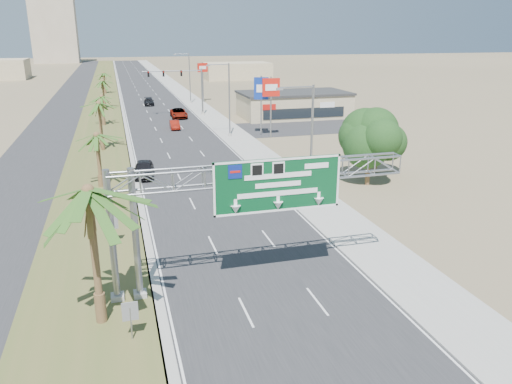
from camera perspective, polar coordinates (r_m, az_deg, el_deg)
The scene contains 29 objects.
road at distance 126.11m, azimuth -12.44°, elevation 11.03°, with size 12.00×300.00×0.02m, color #28282B.
sidewalk_right at distance 126.91m, azimuth -8.54°, elevation 11.31°, with size 4.00×300.00×0.10m, color #9E9B93.
median_grass at distance 125.89m, azimuth -17.06°, elevation 10.69°, with size 7.00×300.00×0.12m, color #4E5927.
opposing_road at distance 126.22m, azimuth -20.27°, elevation 10.37°, with size 8.00×300.00×0.02m, color #28282B.
sign_gantry at distance 27.07m, azimuth -0.90°, elevation 0.90°, with size 16.75×1.24×7.50m.
palm_near at distance 24.19m, azimuth -18.64°, elevation 0.04°, with size 5.70×5.70×8.35m.
palm_row_b at distance 48.00m, azimuth -17.76°, elevation 6.10°, with size 3.99×3.99×5.95m.
palm_row_c at distance 63.67m, azimuth -17.53°, elevation 9.52°, with size 3.99×3.99×6.75m.
palm_row_d at distance 81.68m, azimuth -17.24°, elevation 10.32°, with size 3.99×3.99×5.45m.
palm_row_e at distance 100.51m, azimuth -17.15°, elevation 11.97°, with size 3.99×3.99×6.15m.
palm_row_f at distance 125.46m, azimuth -17.02°, elevation 12.81°, with size 3.99×3.99×5.75m.
streetlight_near at distance 41.08m, azimuth 6.07°, elevation 4.70°, with size 3.27×0.44×10.00m.
streetlight_mid at distance 69.38m, azimuth -3.22°, elevation 10.11°, with size 3.27×0.44×10.00m.
streetlight_far at distance 104.60m, azimuth -7.68°, elevation 12.56°, with size 3.27×0.44×10.00m.
signal_mast at distance 88.49m, azimuth -7.51°, elevation 11.74°, with size 10.28×0.71×8.00m.
store_building at distance 87.20m, azimuth 4.33°, elevation 9.87°, with size 18.00×10.00×4.00m, color tan.
oak_near at distance 47.89m, azimuth 12.92°, elevation 6.02°, with size 4.50×4.50×6.80m.
oak_far at distance 52.89m, azimuth 13.70°, elevation 6.26°, with size 3.50×3.50×5.60m.
median_signback_a at distance 24.51m, azimuth -14.17°, elevation -13.38°, with size 0.75×0.08×2.08m.
median_signback_b at distance 35.38m, azimuth -16.08°, elevation -3.58°, with size 0.75×0.08×2.08m.
tower_distant at distance 266.24m, azimuth -22.09°, elevation 17.31°, with size 20.00×16.00×35.00m, color tan.
building_distant_right at distance 160.03m, azimuth -2.20°, elevation 13.67°, with size 20.00×12.00×5.00m, color tan.
car_left_lane at distance 51.38m, azimuth -12.70°, elevation 2.56°, with size 1.93×4.79×1.63m, color black.
car_mid_lane at distance 76.74m, azimuth -9.28°, elevation 7.58°, with size 1.37×3.92×1.29m, color maroon.
car_right_lane at distance 86.98m, azimuth -8.83°, elevation 8.88°, with size 2.61×5.66×1.57m, color gray.
car_far at distance 103.64m, azimuth -12.14°, elevation 10.05°, with size 1.94×4.77×1.39m, color black.
pole_sign_red_near at distance 68.52m, azimuth 1.73°, elevation 11.51°, with size 2.40×0.35×8.28m.
pole_sign_blue at distance 70.23m, azimuth 0.60°, elevation 11.46°, with size 2.00×0.88×8.26m.
pole_sign_red_far at distance 106.01m, azimuth -6.12°, elevation 13.62°, with size 2.20×0.87×8.15m.
Camera 1 is at (-7.71, -15.11, 13.91)m, focal length 35.00 mm.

